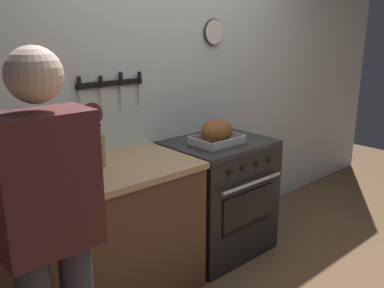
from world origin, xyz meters
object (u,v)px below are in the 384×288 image
(cutting_board, at_px, (14,199))
(bottle_vinegar, at_px, (100,149))
(stove, at_px, (218,196))
(person_cook, at_px, (48,225))
(roasting_pan, at_px, (217,133))
(bottle_olive_oil, at_px, (56,157))

(cutting_board, bearing_deg, bottle_vinegar, 17.34)
(stove, distance_m, cutting_board, 1.61)
(person_cook, height_order, bottle_vinegar, person_cook)
(stove, relative_size, bottle_vinegar, 3.43)
(roasting_pan, distance_m, bottle_vinegar, 0.88)
(cutting_board, relative_size, bottle_olive_oil, 1.26)
(bottle_vinegar, bearing_deg, cutting_board, -162.66)
(roasting_pan, relative_size, bottle_vinegar, 1.34)
(bottle_vinegar, height_order, bottle_olive_oil, bottle_olive_oil)
(stove, bearing_deg, cutting_board, -175.91)
(stove, bearing_deg, roasting_pan, -143.74)
(stove, relative_size, cutting_board, 2.50)
(roasting_pan, height_order, bottle_olive_oil, bottle_olive_oil)
(cutting_board, bearing_deg, roasting_pan, 1.88)
(roasting_pan, xyz_separation_m, bottle_olive_oil, (-1.16, 0.12, 0.03))
(cutting_board, xyz_separation_m, bottle_vinegar, (0.58, 0.18, 0.10))
(stove, height_order, roasting_pan, roasting_pan)
(bottle_olive_oil, bearing_deg, person_cook, -116.49)
(person_cook, height_order, bottle_olive_oil, person_cook)
(roasting_pan, xyz_separation_m, cutting_board, (-1.45, -0.05, -0.08))
(stove, distance_m, bottle_vinegar, 1.11)
(roasting_pan, relative_size, bottle_olive_oil, 1.24)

